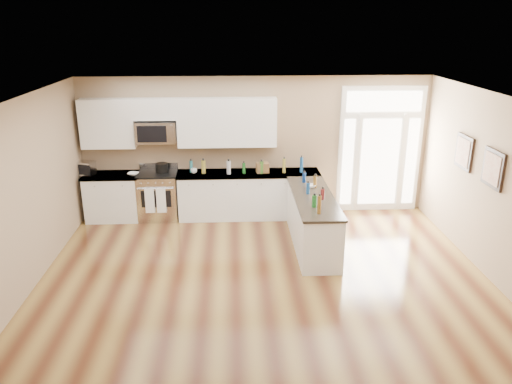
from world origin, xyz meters
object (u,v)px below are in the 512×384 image
(stockpot, at_px, (162,167))
(toaster_oven, at_px, (86,168))
(kitchen_range, at_px, (159,195))
(peninsula_cabinet, at_px, (313,223))

(stockpot, bearing_deg, toaster_oven, -177.00)
(stockpot, relative_size, toaster_oven, 0.80)
(kitchen_range, height_order, stockpot, stockpot)
(peninsula_cabinet, height_order, kitchen_range, kitchen_range)
(peninsula_cabinet, bearing_deg, toaster_oven, 161.23)
(peninsula_cabinet, xyz_separation_m, kitchen_range, (-2.90, 1.45, 0.04))
(peninsula_cabinet, xyz_separation_m, toaster_oven, (-4.28, 1.45, 0.64))
(kitchen_range, xyz_separation_m, toaster_oven, (-1.37, 0.00, 0.59))
(peninsula_cabinet, bearing_deg, kitchen_range, 153.46)
(peninsula_cabinet, bearing_deg, stockpot, 151.44)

